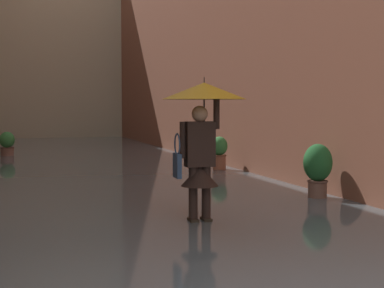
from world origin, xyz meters
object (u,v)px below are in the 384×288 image
object	(u,v)px
potted_plant_near_left	(318,168)
potted_plant_mid_left	(219,152)
person_wading	(202,119)
potted_plant_far_right	(7,144)

from	to	relation	value
potted_plant_near_left	potted_plant_mid_left	distance (m)	4.48
person_wading	potted_plant_mid_left	distance (m)	6.30
person_wading	potted_plant_far_right	xyz separation A→B (m)	(2.51, -11.29, -1.01)
person_wading	potted_plant_near_left	world-z (taller)	person_wading
potted_plant_near_left	potted_plant_mid_left	xyz separation A→B (m)	(0.10, -4.48, -0.08)
potted_plant_mid_left	potted_plant_near_left	bearing A→B (deg)	91.31
potted_plant_far_right	potted_plant_mid_left	bearing A→B (deg)	131.38
person_wading	potted_plant_mid_left	bearing A→B (deg)	-112.29
potted_plant_mid_left	person_wading	bearing A→B (deg)	67.71
potted_plant_far_right	person_wading	bearing A→B (deg)	102.54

